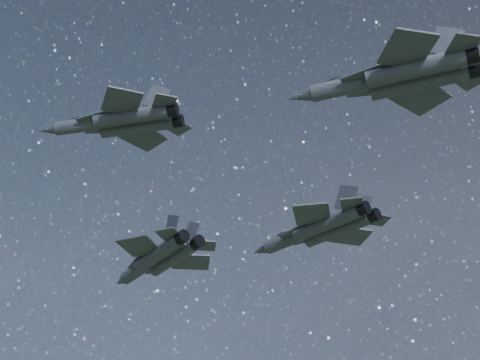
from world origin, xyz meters
The scene contains 4 objects.
jet_lead centered at (-16.21, 6.29, 139.95)m, with size 18.91×12.63×4.79m.
jet_left centered at (2.24, 14.10, 142.03)m, with size 19.21×13.33×4.83m.
jet_right centered at (-3.52, -15.32, 142.20)m, with size 15.11×10.04×3.84m.
jet_slot centered at (20.83, -5.67, 143.20)m, with size 18.36×12.53×4.61m.
Camera 1 is at (37.07, -56.28, 100.55)m, focal length 55.00 mm.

